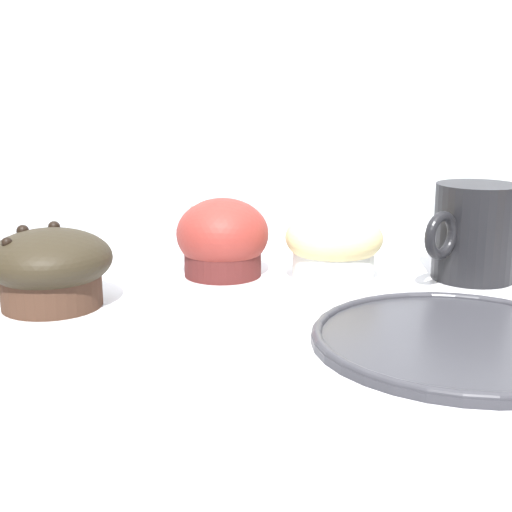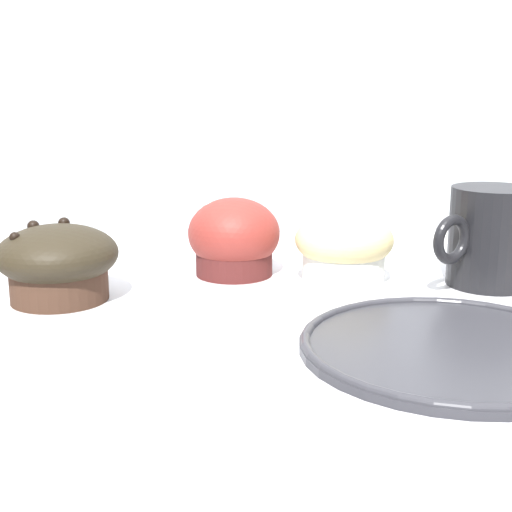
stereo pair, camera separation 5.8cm
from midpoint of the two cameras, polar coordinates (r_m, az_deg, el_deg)
wall_back at (r=1.19m, az=3.05°, el=2.52°), size 3.20×0.10×1.80m
muffin_front_center at (r=0.67m, az=9.52°, el=0.66°), size 0.09×0.09×0.07m
muffin_back_right at (r=0.69m, az=0.64°, el=1.31°), size 0.09×0.09×0.08m
muffin_front_right at (r=0.63m, az=-13.03°, el=-0.50°), size 0.10×0.10×0.07m
coffee_cup at (r=0.70m, az=20.57°, el=1.57°), size 0.11×0.09×0.09m
serving_plate at (r=0.53m, az=18.40°, el=-6.93°), size 0.21×0.21×0.01m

